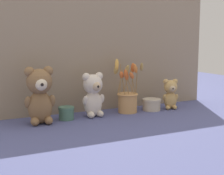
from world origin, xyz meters
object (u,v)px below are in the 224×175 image
at_px(decorative_tin_tall, 152,104).
at_px(flower_vase, 127,97).
at_px(teddy_bear_large, 40,94).
at_px(teddy_bear_small, 170,93).
at_px(teddy_bear_medium, 93,94).
at_px(decorative_tin_short, 66,113).

bearing_deg(decorative_tin_tall, flower_vase, 174.64).
relative_size(teddy_bear_large, flower_vase, 0.93).
height_order(teddy_bear_small, flower_vase, flower_vase).
bearing_deg(decorative_tin_tall, teddy_bear_medium, 178.86).
bearing_deg(decorative_tin_tall, teddy_bear_small, -7.30).
xyz_separation_m(decorative_tin_tall, decorative_tin_short, (-0.53, 0.01, 0.00)).
relative_size(teddy_bear_small, decorative_tin_short, 2.16).
relative_size(decorative_tin_tall, decorative_tin_short, 1.32).
distance_m(flower_vase, decorative_tin_tall, 0.17).
xyz_separation_m(teddy_bear_small, decorative_tin_tall, (-0.12, 0.02, -0.06)).
xyz_separation_m(teddy_bear_medium, flower_vase, (0.22, 0.01, -0.04)).
height_order(teddy_bear_small, decorative_tin_tall, teddy_bear_small).
height_order(teddy_bear_large, teddy_bear_small, teddy_bear_large).
bearing_deg(decorative_tin_short, decorative_tin_tall, -0.59).
xyz_separation_m(teddy_bear_medium, decorative_tin_tall, (0.37, -0.01, -0.09)).
relative_size(teddy_bear_large, teddy_bear_medium, 1.19).
bearing_deg(teddy_bear_large, decorative_tin_tall, 1.45).
bearing_deg(teddy_bear_small, flower_vase, 173.78).
bearing_deg(teddy_bear_medium, decorative_tin_short, -179.27).
xyz_separation_m(flower_vase, decorative_tin_tall, (0.16, -0.01, -0.06)).
relative_size(teddy_bear_large, decorative_tin_short, 3.41).
xyz_separation_m(teddy_bear_large, teddy_bear_small, (0.80, 0.00, -0.06)).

